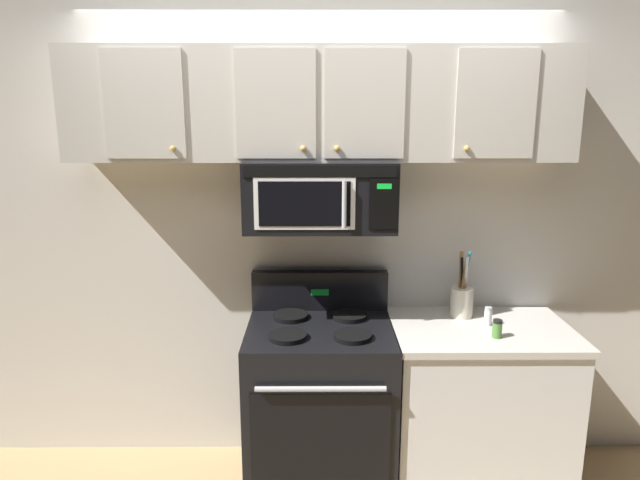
{
  "coord_description": "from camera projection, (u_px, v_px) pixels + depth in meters",
  "views": [
    {
      "loc": [
        -0.02,
        -2.29,
        1.98
      ],
      "look_at": [
        0.0,
        0.49,
        1.35
      ],
      "focal_mm": 31.34,
      "sensor_mm": 36.0,
      "label": 1
    }
  ],
  "objects": [
    {
      "name": "back_wall",
      "position": [
        320.0,
        228.0,
        3.15
      ],
      "size": [
        5.2,
        0.1,
        2.7
      ],
      "primitive_type": "cube",
      "color": "silver",
      "rests_on": "ground_plane"
    },
    {
      "name": "stove_range",
      "position": [
        320.0,
        403.0,
        2.99
      ],
      "size": [
        0.76,
        0.69,
        1.12
      ],
      "color": "black",
      "rests_on": "ground_plane"
    },
    {
      "name": "over_range_microwave",
      "position": [
        320.0,
        195.0,
        2.85
      ],
      "size": [
        0.76,
        0.43,
        0.35
      ],
      "color": "black"
    },
    {
      "name": "upper_cabinets",
      "position": [
        320.0,
        105.0,
        2.79
      ],
      "size": [
        2.5,
        0.36,
        0.55
      ],
      "color": "#BCB7AD"
    },
    {
      "name": "counter_segment",
      "position": [
        476.0,
        405.0,
        3.0
      ],
      "size": [
        0.93,
        0.65,
        0.9
      ],
      "color": "silver",
      "rests_on": "ground_plane"
    },
    {
      "name": "utensil_crock_cream",
      "position": [
        462.0,
        299.0,
        3.03
      ],
      "size": [
        0.12,
        0.12,
        0.36
      ],
      "color": "beige",
      "rests_on": "counter_segment"
    },
    {
      "name": "salt_shaker",
      "position": [
        488.0,
        316.0,
        2.91
      ],
      "size": [
        0.04,
        0.04,
        0.1
      ],
      "color": "white",
      "rests_on": "counter_segment"
    },
    {
      "name": "spice_jar",
      "position": [
        497.0,
        329.0,
        2.75
      ],
      "size": [
        0.05,
        0.05,
        0.09
      ],
      "color": "#4C7F33",
      "rests_on": "counter_segment"
    }
  ]
}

